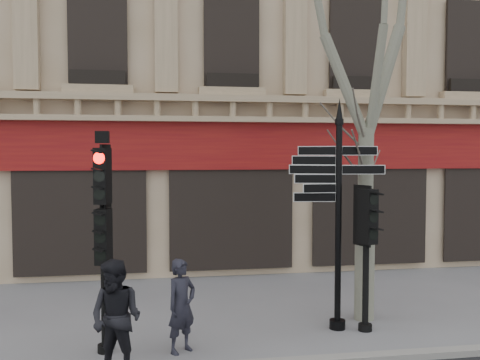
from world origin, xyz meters
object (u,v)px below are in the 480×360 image
object	(u,v)px
fingerpost	(339,175)
pedestrian_b	(116,318)
traffic_signal_main	(103,214)
pedestrian_a	(182,306)
traffic_signal_secondary	(366,232)

from	to	relation	value
fingerpost	pedestrian_b	world-z (taller)	fingerpost
traffic_signal_main	pedestrian_a	world-z (taller)	traffic_signal_main
fingerpost	pedestrian_a	distance (m)	3.82
pedestrian_b	traffic_signal_main	bearing A→B (deg)	134.36
traffic_signal_secondary	pedestrian_b	xyz separation A→B (m)	(-4.58, -1.35, -1.01)
pedestrian_a	traffic_signal_main	bearing A→B (deg)	133.86
traffic_signal_main	traffic_signal_secondary	xyz separation A→B (m)	(4.83, 0.33, -0.48)
traffic_signal_main	pedestrian_b	size ratio (longest dim) A/B	2.11
traffic_signal_main	pedestrian_b	distance (m)	1.82
fingerpost	pedestrian_a	bearing A→B (deg)	-149.20
fingerpost	pedestrian_a	size ratio (longest dim) A/B	2.77
traffic_signal_secondary	pedestrian_a	size ratio (longest dim) A/B	1.70
pedestrian_a	pedestrian_b	size ratio (longest dim) A/B	0.90
fingerpost	traffic_signal_main	size ratio (longest dim) A/B	1.18
traffic_signal_main	pedestrian_b	bearing A→B (deg)	-59.64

